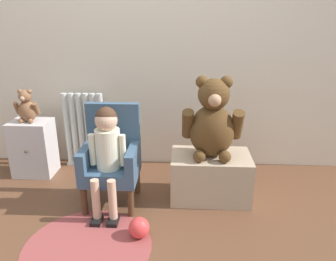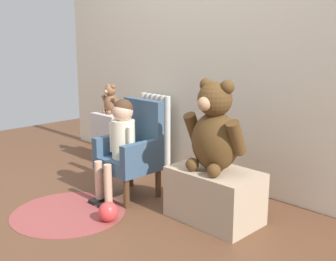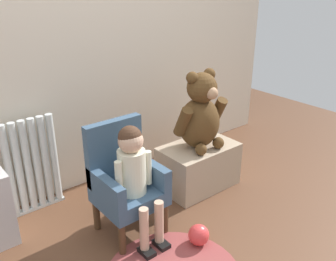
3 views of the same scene
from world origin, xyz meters
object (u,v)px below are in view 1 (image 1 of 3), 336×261
at_px(child_armchair, 112,157).
at_px(floor_rug, 87,247).
at_px(small_dresser, 34,148).
at_px(large_teddy_bear, 212,122).
at_px(radiator, 85,131).
at_px(child_figure, 107,145).
at_px(low_bench, 210,176).
at_px(small_teddy_bear, 27,108).
at_px(toy_ball, 139,228).

distance_m(child_armchair, floor_rug, 0.64).
height_order(child_armchair, floor_rug, child_armchair).
distance_m(small_dresser, large_teddy_bear, 1.56).
relative_size(radiator, small_dresser, 1.41).
xyz_separation_m(small_dresser, large_teddy_bear, (1.48, -0.31, 0.36)).
relative_size(child_armchair, child_figure, 0.97).
relative_size(low_bench, floor_rug, 0.75).
distance_m(small_dresser, floor_rug, 1.20).
height_order(radiator, small_teddy_bear, small_teddy_bear).
distance_m(child_figure, toy_ball, 0.58).
bearing_deg(low_bench, toy_ball, -132.75).
xyz_separation_m(child_armchair, large_teddy_bear, (0.71, 0.08, 0.25)).
bearing_deg(small_teddy_bear, small_dresser, 33.90).
bearing_deg(low_bench, radiator, 155.59).
bearing_deg(child_figure, small_teddy_bear, 147.11).
height_order(small_teddy_bear, floor_rug, small_teddy_bear).
bearing_deg(low_bench, child_armchair, -173.28).
distance_m(small_dresser, child_armchair, 0.87).
height_order(child_figure, low_bench, child_figure).
height_order(low_bench, toy_ball, low_bench).
bearing_deg(small_dresser, small_teddy_bear, -146.10).
relative_size(child_armchair, toy_ball, 5.48).
xyz_separation_m(radiator, child_armchair, (0.37, -0.58, 0.02)).
xyz_separation_m(child_figure, toy_ball, (0.25, -0.31, -0.42)).
bearing_deg(toy_ball, radiator, 121.74).
xyz_separation_m(radiator, floor_rug, (0.32, -1.12, -0.33)).
bearing_deg(child_figure, small_dresser, 146.78).
bearing_deg(large_teddy_bear, toy_ball, -132.92).
distance_m(small_dresser, low_bench, 1.52).
bearing_deg(small_teddy_bear, floor_rug, -52.07).
relative_size(radiator, large_teddy_bear, 1.15).
height_order(child_figure, small_teddy_bear, small_teddy_bear).
distance_m(large_teddy_bear, floor_rug, 1.15).
distance_m(child_armchair, large_teddy_bear, 0.76).
relative_size(large_teddy_bear, toy_ball, 4.45).
bearing_deg(small_teddy_bear, low_bench, -11.52).
bearing_deg(toy_ball, child_armchair, 120.42).
bearing_deg(floor_rug, small_teddy_bear, 127.93).
distance_m(child_armchair, child_figure, 0.17).
bearing_deg(small_dresser, floor_rug, -52.35).
relative_size(small_teddy_bear, floor_rug, 0.35).
relative_size(child_figure, large_teddy_bear, 1.27).
distance_m(small_teddy_bear, floor_rug, 1.32).
bearing_deg(toy_ball, small_dresser, 141.29).
bearing_deg(child_armchair, child_figure, -90.00).
bearing_deg(floor_rug, radiator, 106.06).
distance_m(radiator, child_figure, 0.80).
height_order(floor_rug, toy_ball, toy_ball).
height_order(radiator, small_dresser, radiator).
bearing_deg(radiator, child_figure, -61.72).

